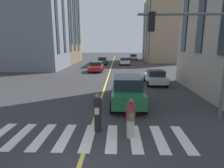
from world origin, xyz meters
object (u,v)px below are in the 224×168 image
(car_green_mid, at_px, (102,61))
(car_silver_near, at_px, (133,57))
(car_green_parked_b, at_px, (128,90))
(pedestrian_near, at_px, (98,112))
(car_white_far, at_px, (124,61))
(car_silver_trailing, at_px, (155,77))
(pedestrian_companion, at_px, (131,118))
(traffic_light_mast, at_px, (195,44))
(car_red_oncoming, at_px, (96,67))

(car_green_mid, relative_size, car_silver_near, 1.00)
(car_silver_near, height_order, car_green_parked_b, car_green_parked_b)
(pedestrian_near, bearing_deg, car_white_far, -4.23)
(car_silver_trailing, xyz_separation_m, pedestrian_companion, (-10.81, 3.11, 0.16))
(pedestrian_near, distance_m, traffic_light_mast, 5.82)
(car_silver_trailing, distance_m, traffic_light_mast, 9.20)
(car_white_far, distance_m, car_green_parked_b, 23.88)
(pedestrian_near, height_order, traffic_light_mast, traffic_light_mast)
(car_red_oncoming, distance_m, car_silver_near, 21.64)
(pedestrian_companion, bearing_deg, car_silver_near, -4.49)
(car_red_oncoming, xyz_separation_m, car_green_parked_b, (-14.69, -3.79, 0.27))
(car_green_parked_b, bearing_deg, car_white_far, -1.27)
(car_white_far, bearing_deg, pedestrian_near, 175.77)
(car_silver_trailing, bearing_deg, pedestrian_near, 156.00)
(traffic_light_mast, bearing_deg, pedestrian_companion, 124.14)
(car_silver_trailing, bearing_deg, car_green_mid, 20.81)
(car_red_oncoming, xyz_separation_m, pedestrian_near, (-18.51, -2.27, 0.19))
(pedestrian_near, bearing_deg, car_silver_near, -6.67)
(car_white_far, distance_m, pedestrian_near, 27.77)
(traffic_light_mast, bearing_deg, car_green_parked_b, 55.51)
(pedestrian_near, bearing_deg, pedestrian_companion, -110.96)
(car_silver_near, height_order, pedestrian_companion, pedestrian_companion)
(car_white_far, xyz_separation_m, traffic_light_mast, (-26.05, -2.64, 3.21))
(car_silver_near, relative_size, car_white_far, 0.89)
(car_green_mid, xyz_separation_m, car_white_far, (-0.43, -4.27, 0.00))
(car_silver_trailing, xyz_separation_m, car_white_far, (17.43, 2.52, 0.00))
(car_silver_trailing, distance_m, car_green_parked_b, 7.13)
(car_red_oncoming, bearing_deg, traffic_light_mast, -157.57)
(car_green_mid, relative_size, car_silver_trailing, 1.00)
(car_green_mid, height_order, traffic_light_mast, traffic_light_mast)
(car_white_far, xyz_separation_m, pedestrian_near, (-27.69, 2.05, 0.19))
(car_white_far, height_order, pedestrian_companion, pedestrian_companion)
(car_green_mid, bearing_deg, traffic_light_mast, -165.37)
(car_green_mid, distance_m, car_red_oncoming, 9.61)
(car_green_parked_b, height_order, traffic_light_mast, traffic_light_mast)
(car_green_mid, height_order, pedestrian_companion, pedestrian_companion)
(car_green_mid, distance_m, car_white_far, 4.29)
(car_red_oncoming, height_order, car_green_parked_b, car_green_parked_b)
(car_silver_trailing, xyz_separation_m, traffic_light_mast, (-8.62, -0.12, 3.22))
(car_silver_trailing, bearing_deg, traffic_light_mast, -179.17)
(car_green_parked_b, height_order, pedestrian_near, car_green_parked_b)
(car_green_parked_b, bearing_deg, car_silver_trailing, -25.32)
(car_red_oncoming, relative_size, traffic_light_mast, 0.71)
(car_green_parked_b, bearing_deg, traffic_light_mast, -124.49)
(pedestrian_near, xyz_separation_m, traffic_light_mast, (1.64, -4.69, 3.03))
(car_green_mid, relative_size, pedestrian_companion, 2.27)
(car_silver_near, distance_m, pedestrian_companion, 39.72)
(car_silver_near, distance_m, traffic_light_mast, 37.54)
(car_green_mid, distance_m, traffic_light_mast, 27.56)
(car_green_parked_b, height_order, pedestrian_companion, car_green_parked_b)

